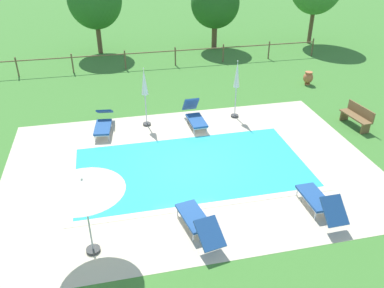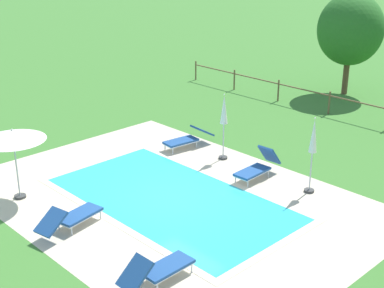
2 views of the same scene
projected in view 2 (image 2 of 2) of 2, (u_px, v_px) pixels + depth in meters
name	position (u px, v px, depth m)	size (l,w,h in m)	color
ground_plane	(171.00, 199.00, 17.00)	(160.00, 160.00, 0.00)	#3D752D
pool_deck_paving	(171.00, 199.00, 17.00)	(12.42, 8.80, 0.01)	beige
swimming_pool_water	(171.00, 199.00, 17.00)	(7.70, 4.08, 0.01)	#2DB7C6
pool_coping_rim	(171.00, 198.00, 17.00)	(8.18, 4.56, 0.01)	beige
sun_lounger_north_near_steps	(187.00, 138.00, 20.93)	(0.85, 2.11, 0.75)	navy
sun_lounger_north_mid	(72.00, 217.00, 15.16)	(0.97, 2.11, 0.78)	navy
sun_lounger_north_far	(257.00, 167.00, 18.31)	(0.68, 1.88, 0.99)	navy
sun_lounger_north_end	(158.00, 269.00, 12.79)	(0.64, 1.98, 0.87)	navy
patio_umbrella_open_foreground	(13.00, 136.00, 16.34)	(1.95, 1.95, 2.25)	#383838
patio_umbrella_closed_row_west	(313.00, 143.00, 16.86)	(0.32, 0.32, 2.47)	#383838
patio_umbrella_closed_row_mid_west	(224.00, 115.00, 19.40)	(0.32, 0.32, 2.43)	#383838
perimeter_fence	(358.00, 106.00, 23.70)	(20.01, 0.08, 1.05)	brown
tree_far_west	(350.00, 30.00, 26.85)	(3.20, 3.20, 4.99)	brown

